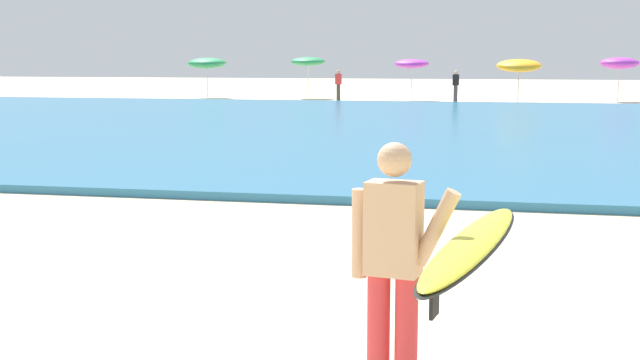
{
  "coord_description": "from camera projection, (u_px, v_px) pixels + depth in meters",
  "views": [
    {
      "loc": [
        2.91,
        -6.01,
        2.26
      ],
      "look_at": [
        1.3,
        1.71,
        1.1
      ],
      "focal_mm": 47.16,
      "sensor_mm": 36.0,
      "label": 1
    }
  ],
  "objects": [
    {
      "name": "ground_plane",
      "position": [
        118.0,
        341.0,
        6.74
      ],
      "size": [
        160.0,
        160.0,
        0.0
      ],
      "primitive_type": "plane",
      "color": "beige"
    },
    {
      "name": "sea",
      "position": [
        401.0,
        126.0,
        26.56
      ],
      "size": [
        120.0,
        28.0,
        0.14
      ],
      "primitive_type": "cube",
      "color": "teal",
      "rests_on": "ground"
    },
    {
      "name": "surfer_with_board",
      "position": [
        431.0,
        255.0,
        5.27
      ],
      "size": [
        1.15,
        2.55,
        1.73
      ],
      "color": "red",
      "rests_on": "ground"
    },
    {
      "name": "beach_umbrella_0",
      "position": [
        207.0,
        63.0,
        46.1
      ],
      "size": [
        2.08,
        2.1,
        2.23
      ],
      "color": "beige",
      "rests_on": "ground"
    },
    {
      "name": "beach_umbrella_1",
      "position": [
        308.0,
        62.0,
        45.62
      ],
      "size": [
        1.86,
        1.88,
        2.27
      ],
      "color": "beige",
      "rests_on": "ground"
    },
    {
      "name": "beach_umbrella_2",
      "position": [
        412.0,
        64.0,
        43.54
      ],
      "size": [
        1.78,
        1.8,
        2.16
      ],
      "color": "beige",
      "rests_on": "ground"
    },
    {
      "name": "beach_umbrella_3",
      "position": [
        519.0,
        66.0,
        40.66
      ],
      "size": [
        2.16,
        2.2,
        2.22
      ],
      "color": "beige",
      "rests_on": "ground"
    },
    {
      "name": "beach_umbrella_4",
      "position": [
        620.0,
        63.0,
        42.34
      ],
      "size": [
        1.9,
        1.91,
        2.23
      ],
      "color": "beige",
      "rests_on": "ground"
    },
    {
      "name": "beachgoer_near_row_left",
      "position": [
        338.0,
        84.0,
        43.23
      ],
      "size": [
        0.32,
        0.2,
        1.58
      ],
      "color": "#383842",
      "rests_on": "ground"
    },
    {
      "name": "beachgoer_near_row_mid",
      "position": [
        456.0,
        85.0,
        41.82
      ],
      "size": [
        0.32,
        0.2,
        1.58
      ],
      "color": "#383842",
      "rests_on": "ground"
    }
  ]
}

